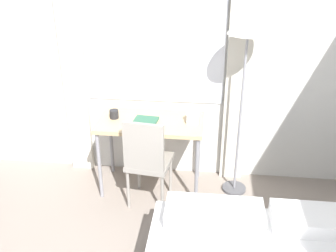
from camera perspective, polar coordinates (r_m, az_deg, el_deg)
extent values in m
cube|color=silver|center=(3.98, 2.23, 10.36)|extent=(4.75, 0.05, 2.70)
cube|color=white|center=(3.92, -2.05, 13.87)|extent=(1.40, 0.01, 1.50)
cube|color=beige|center=(4.16, -13.76, 9.61)|extent=(0.24, 0.06, 2.60)
cube|color=beige|center=(3.93, 10.30, 8.96)|extent=(0.24, 0.06, 2.60)
cube|color=tan|center=(3.89, -2.56, 0.50)|extent=(1.04, 0.56, 0.04)
cylinder|color=gray|center=(3.96, -9.91, -5.73)|extent=(0.04, 0.04, 0.73)
cylinder|color=gray|center=(3.82, 4.18, -6.65)|extent=(0.04, 0.04, 0.73)
cylinder|color=gray|center=(4.37, -8.23, -2.40)|extent=(0.04, 0.04, 0.73)
cylinder|color=gray|center=(4.24, 4.49, -3.11)|extent=(0.04, 0.04, 0.73)
cube|color=gray|center=(3.82, -2.70, -5.22)|extent=(0.45, 0.45, 0.05)
cube|color=gray|center=(3.54, -3.60, -3.08)|extent=(0.38, 0.08, 0.47)
cylinder|color=gray|center=(3.86, -5.79, -9.16)|extent=(0.03, 0.03, 0.42)
cylinder|color=gray|center=(3.78, -0.83, -9.90)|extent=(0.03, 0.03, 0.42)
cylinder|color=gray|center=(4.13, -4.26, -6.52)|extent=(0.03, 0.03, 0.42)
cylinder|color=gray|center=(4.05, 0.37, -7.15)|extent=(0.03, 0.03, 0.42)
cube|color=white|center=(3.10, 6.74, -12.42)|extent=(0.75, 0.32, 0.12)
cube|color=white|center=(3.23, 21.54, -12.65)|extent=(0.75, 0.32, 0.12)
cylinder|color=#4C4C51|center=(4.26, 9.54, -8.90)|extent=(0.25, 0.25, 0.03)
cylinder|color=gray|center=(3.85, 10.44, 1.19)|extent=(0.02, 0.02, 1.62)
cone|color=silver|center=(3.57, 11.66, 14.65)|extent=(0.37, 0.37, 0.22)
cube|color=silver|center=(3.85, 3.62, 1.15)|extent=(0.11, 0.15, 0.07)
cube|color=silver|center=(3.83, 3.64, 1.80)|extent=(0.13, 0.05, 0.02)
cube|color=#33664C|center=(3.85, -3.26, 0.78)|extent=(0.25, 0.21, 0.02)
cube|color=white|center=(3.85, -3.26, 0.85)|extent=(0.23, 0.20, 0.01)
cylinder|color=#262628|center=(3.95, -7.82, 1.72)|extent=(0.09, 0.09, 0.09)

